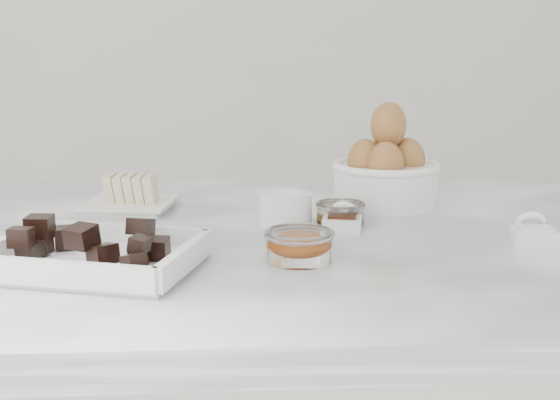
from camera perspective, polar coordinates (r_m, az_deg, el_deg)
The scene contains 9 objects.
marble_slab at distance 1.08m, azimuth -0.96°, elevation -3.47°, with size 1.20×0.80×0.04m, color white.
chocolate_dish at distance 0.93m, azimuth -13.43°, elevation -3.51°, with size 0.27×0.24×0.06m.
butter_plate at distance 1.23m, azimuth -11.08°, elevation 0.21°, with size 0.15×0.15×0.06m.
sugar_ramekin at distance 1.11m, azimuth 0.36°, elevation -0.54°, with size 0.08×0.08×0.05m.
egg_bowl at distance 1.25m, azimuth 7.76°, elevation 2.04°, with size 0.17×0.17×0.16m.
honey_bowl at distance 1.12m, azimuth 4.43°, elevation -0.93°, with size 0.07×0.07×0.03m.
zest_bowl at distance 0.94m, azimuth 1.41°, elevation -3.26°, with size 0.09×0.09×0.04m.
vanilla_spoon at distance 1.09m, azimuth 4.61°, elevation -1.48°, with size 0.06×0.07×0.04m.
salt_spoon at distance 1.07m, azimuth 18.04°, elevation -2.32°, with size 0.06×0.08×0.04m.
Camera 1 is at (-0.05, -1.04, 1.21)m, focal length 50.00 mm.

